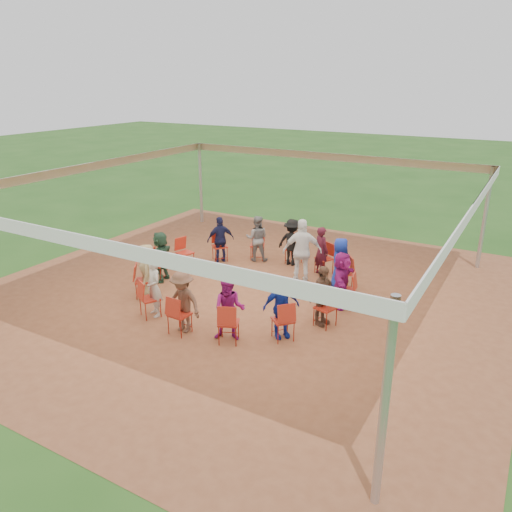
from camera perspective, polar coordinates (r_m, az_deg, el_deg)
The scene contains 33 objects.
ground at distance 13.09m, azimuth -1.17°, elevation -4.21°, with size 80.00×80.00×0.00m, color #244D18.
dirt_patch at distance 13.08m, azimuth -1.17°, elevation -4.19°, with size 13.00×13.00×0.00m, color brown.
tent at distance 12.32m, azimuth -1.25°, elevation 5.92°, with size 10.33×10.33×3.00m.
chair_0 at distance 11.32m, azimuth 7.95°, elevation -5.89°, with size 0.42×0.44×0.90m, color #AE2616, non-canonical shape.
chair_1 at distance 12.30m, azimuth 10.23°, elevation -3.89°, with size 0.42×0.44×0.90m, color #AE2616, non-canonical shape.
chair_2 at distance 13.36m, azimuth 9.99°, elevation -1.91°, with size 0.42×0.44×0.90m, color #AE2616, non-canonical shape.
chair_3 at distance 14.32m, azimuth 7.80°, elevation -0.31°, with size 0.42×0.44×0.90m, color #AE2616, non-canonical shape.
chair_4 at distance 15.00m, azimuth 4.33°, elevation 0.77°, with size 0.42×0.44×0.90m, color #AE2616, non-canonical shape.
chair_5 at distance 15.33m, azimuth 0.16°, elevation 1.24°, with size 0.42×0.44×0.90m, color #AE2616, non-canonical shape.
chair_6 at distance 15.25m, azimuth -4.16°, elevation 1.09°, with size 0.42×0.44×0.90m, color #AE2616, non-canonical shape.
chair_7 at distance 14.79m, azimuth -8.13°, elevation 0.33°, with size 0.42×0.44×0.90m, color #AE2616, non-canonical shape.
chair_8 at distance 13.99m, azimuth -11.18°, elevation -0.99°, with size 0.42×0.44×0.90m, color #AE2616, non-canonical shape.
chair_9 at distance 12.97m, azimuth -12.71°, elevation -2.78°, with size 0.42×0.44×0.90m, color #AE2616, non-canonical shape.
chair_10 at distance 11.91m, azimuth -12.04°, elevation -4.81°, with size 0.42×0.44×0.90m, color #AE2616, non-canonical shape.
chair_11 at distance 11.04m, azimuth -8.73°, elevation -6.64°, with size 0.42×0.44×0.90m, color #AE2616, non-canonical shape.
chair_12 at distance 10.58m, azimuth -3.15°, elevation -7.65°, with size 0.42×0.44×0.90m, color #AE2616, non-canonical shape.
chair_13 at distance 10.69m, azimuth 3.10°, elevation -7.35°, with size 0.42×0.44×0.90m, color #AE2616, non-canonical shape.
person_seated_0 at distance 11.28m, azimuth 7.53°, elevation -4.52°, with size 0.82×0.42×1.41m, color brown.
person_seated_1 at distance 12.21m, azimuth 9.75°, elevation -2.70°, with size 1.30×0.49×1.41m, color #90166C.
person_seated_2 at distance 13.24m, azimuth 9.56°, elevation -0.89°, with size 0.69×0.38×1.41m, color #142A98.
person_seated_3 at distance 14.16m, azimuth 7.47°, elevation 0.59°, with size 0.51×0.34×1.41m, color #42101D.
person_seated_4 at distance 14.82m, azimuth 4.13°, elevation 1.59°, with size 0.91×0.45×1.41m, color black.
person_seated_5 at distance 15.14m, azimuth 0.11°, elevation 2.03°, with size 0.68×0.39×1.41m, color slate.
person_seated_6 at distance 15.06m, azimuth -4.07°, elevation 1.89°, with size 0.82×0.42×1.41m, color #15183A.
person_seated_7 at distance 13.84m, azimuth -10.82°, elevation -0.05°, with size 1.30×0.49×1.41m, color #274B35.
person_seated_8 at distance 12.86m, azimuth -12.26°, elevation -1.70°, with size 0.69×0.38×1.41m, color #938355.
person_seated_9 at distance 11.85m, azimuth -11.58°, elevation -3.55°, with size 0.51×0.34×1.41m, color #BAB4A7.
person_seated_10 at distance 11.01m, azimuth -8.39°, elevation -5.20°, with size 0.91×0.45×1.41m, color brown.
person_seated_11 at distance 10.57m, azimuth -3.06°, elevation -6.10°, with size 0.68×0.39×1.41m, color #90166C.
person_seated_12 at distance 10.67m, azimuth 2.89°, elevation -5.83°, with size 0.82×0.42×1.41m, color #142A98.
standing_person at distance 13.47m, azimuth 5.31°, elevation 0.53°, with size 1.05×0.54×1.79m, color white.
cable_coil at distance 13.37m, azimuth 2.50°, elevation -3.59°, with size 0.41×0.41×0.03m.
laptop at distance 11.38m, azimuth 6.90°, elevation -4.49°, with size 0.36×0.41×0.24m.
Camera 1 is at (6.19, -10.24, 5.31)m, focal length 35.00 mm.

